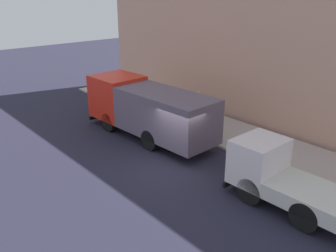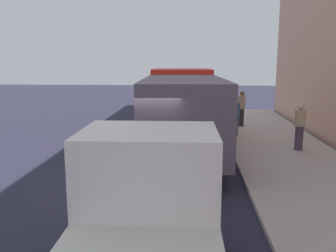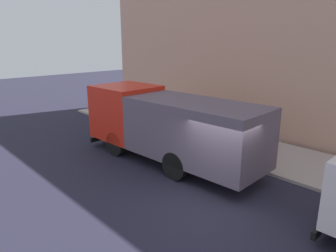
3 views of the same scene
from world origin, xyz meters
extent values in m
plane|color=#232133|center=(0.00, 0.00, 0.00)|extent=(80.00, 80.00, 0.00)
cube|color=#B2A49D|center=(4.92, 0.00, 0.06)|extent=(3.85, 30.00, 0.13)
cube|color=tan|center=(7.35, 0.00, 5.38)|extent=(0.50, 30.00, 10.75)
cube|color=red|center=(1.06, 6.25, 1.79)|extent=(2.65, 2.80, 2.48)
cube|color=black|center=(1.00, 7.57, 2.08)|extent=(2.13, 0.15, 1.39)
cube|color=#605363|center=(1.24, 2.05, 1.69)|extent=(2.78, 5.82, 2.29)
cube|color=black|center=(1.00, 7.65, 0.30)|extent=(2.43, 0.23, 0.24)
cylinder|color=black|center=(-0.03, 5.66, 0.55)|extent=(0.35, 1.11, 1.09)
cylinder|color=black|center=(2.20, 5.76, 0.55)|extent=(0.35, 1.11, 1.09)
cylinder|color=black|center=(0.13, 2.00, 0.55)|extent=(0.35, 1.11, 1.09)
cylinder|color=black|center=(2.36, 2.10, 0.55)|extent=(0.35, 1.11, 1.09)
cube|color=black|center=(0.84, -3.26, 0.30)|extent=(2.02, 0.16, 0.24)
cylinder|color=#483951|center=(5.48, 3.72, 0.58)|extent=(0.40, 0.40, 0.90)
cylinder|color=tan|center=(5.48, 3.72, 1.32)|extent=(0.53, 0.53, 0.59)
sphere|color=#D5A48D|center=(5.48, 3.72, 1.73)|extent=(0.23, 0.23, 0.23)
cylinder|color=#423C57|center=(3.46, 6.33, 0.54)|extent=(0.29, 0.29, 0.82)
cylinder|color=#2E5C92|center=(3.46, 6.33, 1.25)|extent=(0.38, 0.38, 0.61)
sphere|color=tan|center=(3.46, 6.33, 1.67)|extent=(0.23, 0.23, 0.23)
cylinder|color=black|center=(4.01, 8.51, 0.57)|extent=(0.29, 0.29, 0.88)
cylinder|color=tan|center=(4.01, 8.51, 1.34)|extent=(0.38, 0.38, 0.67)
sphere|color=brown|center=(4.01, 8.51, 1.78)|extent=(0.21, 0.21, 0.21)
camera|label=1|loc=(-10.56, -11.75, 7.99)|focal=39.20mm
camera|label=2|loc=(1.51, -9.57, 3.41)|focal=38.56mm
camera|label=3|loc=(-7.56, -5.73, 5.13)|focal=33.39mm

